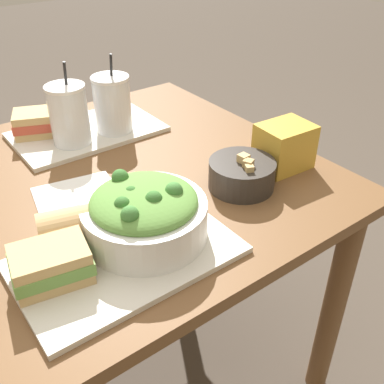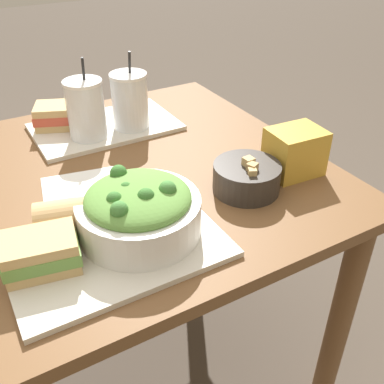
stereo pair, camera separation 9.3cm
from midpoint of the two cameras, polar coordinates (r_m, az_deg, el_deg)
name	(u,v)px [view 2 (the right image)]	position (r m, az deg, el deg)	size (l,w,h in m)	color
ground_plane	(108,370)	(1.55, -8.75, -21.58)	(12.00, 12.00, 0.00)	#4C4238
dining_table	(83,217)	(1.11, -11.36, -3.25)	(1.17, 0.92, 0.70)	brown
tray_near	(118,251)	(0.84, -6.23, -7.64)	(0.40, 0.25, 0.01)	beige
tray_far	(105,127)	(1.31, -8.93, 8.11)	(0.40, 0.25, 0.01)	beige
salad_bowl	(139,209)	(0.84, -3.66, -2.32)	(0.24, 0.24, 0.11)	white
soup_bowl	(247,177)	(1.01, 9.59, 1.85)	(0.15, 0.15, 0.08)	#2D2823
sandwich_near	(41,253)	(0.81, -15.49, -7.55)	(0.14, 0.12, 0.06)	tan
baguette_near	(82,216)	(0.86, -10.80, -3.16)	(0.18, 0.12, 0.08)	tan
sandwich_far	(59,115)	(1.31, -14.57, 9.34)	(0.16, 0.14, 0.06)	tan
drink_cup_dark	(86,111)	(1.22, -11.16, 10.00)	(0.10, 0.10, 0.21)	silver
drink_cup_red	(130,102)	(1.26, -5.75, 11.20)	(0.10, 0.10, 0.21)	silver
chip_bag	(295,152)	(1.10, 15.32, 4.88)	(0.13, 0.11, 0.11)	gold
napkin_folded	(82,185)	(1.05, -11.32, 0.75)	(0.20, 0.15, 0.00)	white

